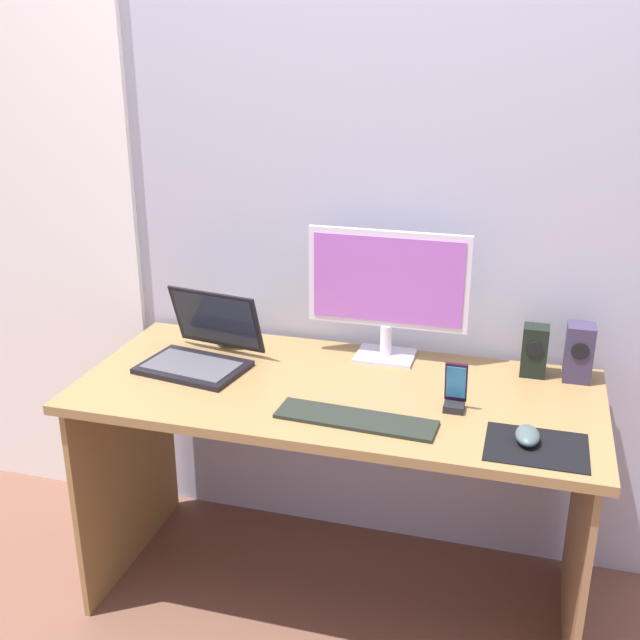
# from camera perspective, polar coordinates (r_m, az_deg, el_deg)

# --- Properties ---
(ground_plane) EXTENTS (8.00, 8.00, 0.00)m
(ground_plane) POSITION_cam_1_polar(r_m,az_deg,el_deg) (2.65, 1.13, -19.28)
(ground_plane) COLOR brown
(wall_back) EXTENTS (6.00, 0.04, 2.50)m
(wall_back) POSITION_cam_1_polar(r_m,az_deg,el_deg) (2.44, 3.64, 10.00)
(wall_back) COLOR #A9ABBE
(wall_back) RESTS_ON ground_plane
(door_left) EXTENTS (0.82, 0.02, 2.02)m
(door_left) POSITION_cam_1_polar(r_m,az_deg,el_deg) (2.96, -20.26, 5.90)
(door_left) COLOR white
(door_left) RESTS_ON ground_plane
(desk) EXTENTS (1.50, 0.67, 0.73)m
(desk) POSITION_cam_1_polar(r_m,az_deg,el_deg) (2.32, 1.23, -8.18)
(desk) COLOR olive
(desk) RESTS_ON ground_plane
(monitor) EXTENTS (0.50, 0.14, 0.41)m
(monitor) POSITION_cam_1_polar(r_m,az_deg,el_deg) (2.37, 4.97, 2.34)
(monitor) COLOR silver
(monitor) RESTS_ON desk
(speaker_right) EXTENTS (0.08, 0.08, 0.17)m
(speaker_right) POSITION_cam_1_polar(r_m,az_deg,el_deg) (2.39, 18.44, -2.26)
(speaker_right) COLOR #362E4A
(speaker_right) RESTS_ON desk
(speaker_near_monitor) EXTENTS (0.07, 0.07, 0.15)m
(speaker_near_monitor) POSITION_cam_1_polar(r_m,az_deg,el_deg) (2.39, 15.43, -2.18)
(speaker_near_monitor) COLOR black
(speaker_near_monitor) RESTS_ON desk
(laptop) EXTENTS (0.35, 0.32, 0.21)m
(laptop) POSITION_cam_1_polar(r_m,az_deg,el_deg) (2.41, -8.69, -2.20)
(laptop) COLOR black
(laptop) RESTS_ON desk
(fishbowl) EXTENTS (0.14, 0.14, 0.14)m
(fishbowl) POSITION_cam_1_polar(r_m,az_deg,el_deg) (2.55, -6.52, -0.25)
(fishbowl) COLOR silver
(fishbowl) RESTS_ON desk
(keyboard_external) EXTENTS (0.43, 0.14, 0.01)m
(keyboard_external) POSITION_cam_1_polar(r_m,az_deg,el_deg) (2.07, 2.64, -7.28)
(keyboard_external) COLOR black
(keyboard_external) RESTS_ON desk
(mousepad) EXTENTS (0.25, 0.20, 0.00)m
(mousepad) POSITION_cam_1_polar(r_m,az_deg,el_deg) (2.02, 15.57, -8.95)
(mousepad) COLOR black
(mousepad) RESTS_ON desk
(mouse) EXTENTS (0.07, 0.10, 0.04)m
(mouse) POSITION_cam_1_polar(r_m,az_deg,el_deg) (2.02, 14.95, -8.18)
(mouse) COLOR #415455
(mouse) RESTS_ON mousepad
(phone_in_dock) EXTENTS (0.06, 0.06, 0.14)m
(phone_in_dock) POSITION_cam_1_polar(r_m,az_deg,el_deg) (2.14, 9.87, -5.30)
(phone_in_dock) COLOR black
(phone_in_dock) RESTS_ON desk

